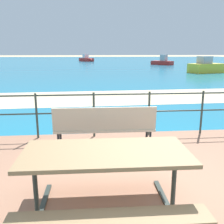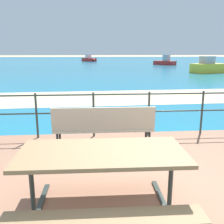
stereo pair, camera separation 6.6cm
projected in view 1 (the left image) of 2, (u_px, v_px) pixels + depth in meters
The scene contains 10 objects.
ground_plane at pixel (146, 201), 3.19m from camera, with size 240.00×240.00×0.00m, color tan.
patio_paving at pixel (146, 199), 3.19m from camera, with size 6.40×5.20×0.06m, color #996B51.
sea_water at pixel (92, 63), 41.92m from camera, with size 90.00×90.00×0.01m, color teal.
beach_strip at pixel (106, 97), 10.33m from camera, with size 54.00×3.40×0.01m, color beige.
picnic_table at pixel (106, 168), 2.63m from camera, with size 1.73×1.50×0.79m.
park_bench at pixel (105, 125), 4.43m from camera, with size 1.77×0.44×0.86m.
railing_fence at pixel (122, 108), 5.37m from camera, with size 5.94×0.04×0.95m.
boat_near at pixel (162, 62), 34.84m from camera, with size 2.88×3.23×1.38m.
boat_mid at pixel (86, 59), 47.10m from camera, with size 2.84×3.91×1.33m.
boat_far at pixel (207, 67), 22.09m from camera, with size 3.57×2.26×1.42m.
Camera 1 is at (-0.69, -2.79, 1.84)m, focal length 40.70 mm.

